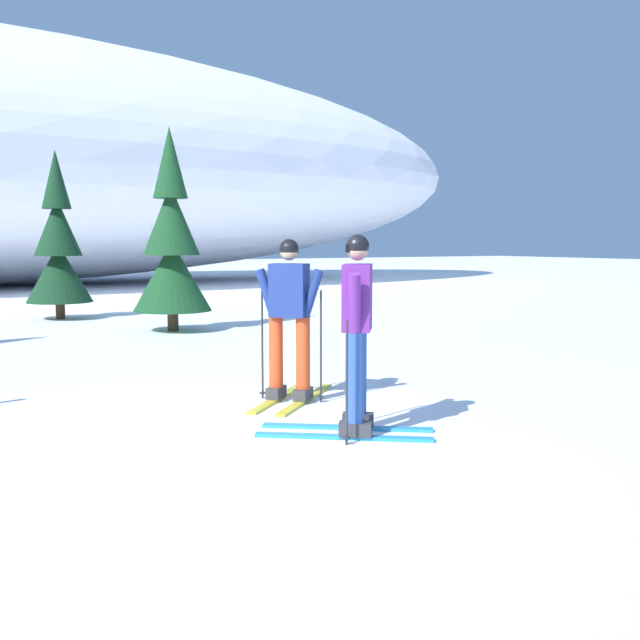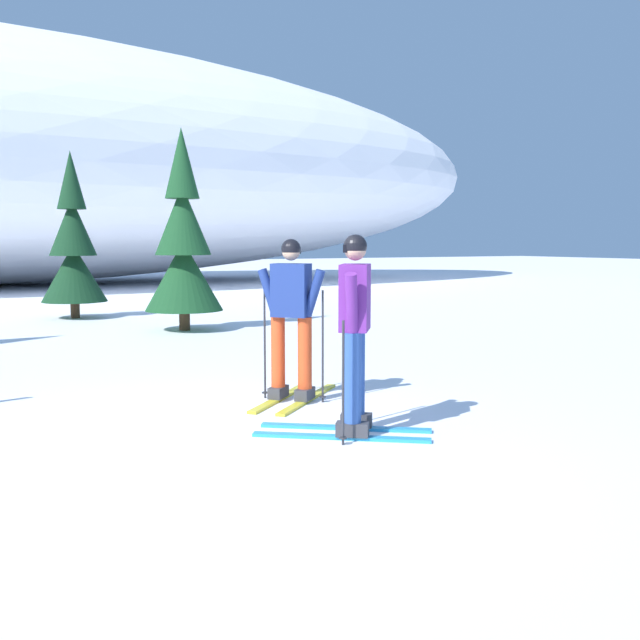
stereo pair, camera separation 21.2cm
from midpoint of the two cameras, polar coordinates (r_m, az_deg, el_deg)
ground_plane at (r=6.35m, az=-9.00°, el=-9.71°), size 120.00×120.00×0.00m
skier_navy_jacket at (r=8.00m, az=-3.07°, el=0.16°), size 1.48×1.41×1.73m
skier_purple_jacket at (r=6.61m, az=1.85°, el=-0.74°), size 1.51×1.29×1.77m
pine_tree_center_right at (r=17.56m, az=-19.50°, el=5.09°), size 1.42×1.42×3.68m
pine_tree_far_right at (r=14.62m, az=-11.57°, el=5.45°), size 1.48×1.48×3.84m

